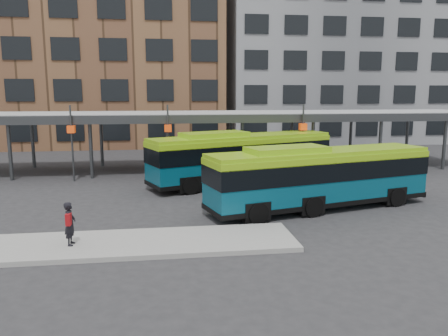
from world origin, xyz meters
The scene contains 9 objects.
ground centered at (0.00, 0.00, 0.00)m, with size 120.00×120.00×0.00m, color #28282B.
boarding_island centered at (-5.50, -3.00, 0.09)m, with size 14.00×3.00×0.18m, color gray.
canopy centered at (-0.06, 12.87, 3.91)m, with size 40.00×6.53×4.80m.
building_brick centered at (-10.00, 32.00, 11.00)m, with size 26.00×14.00×22.00m, color brown.
building_grey centered at (16.00, 32.00, 10.00)m, with size 24.00×14.00×20.00m, color slate.
bus_front centered at (4.08, 1.12, 1.62)m, with size 11.52×5.21×3.11m.
bus_rear centered at (1.46, 7.59, 1.70)m, with size 11.94×6.69×3.27m.
pedestrian centered at (-6.66, -3.08, 0.97)m, with size 0.39×0.62×1.56m.
bike_rack centered at (12.64, 11.72, 0.49)m, with size 5.74×1.19×1.06m.
Camera 1 is at (-3.30, -18.61, 5.53)m, focal length 35.00 mm.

